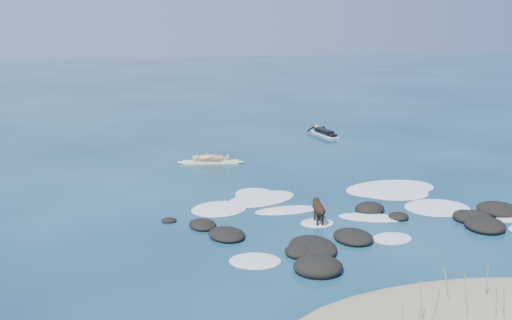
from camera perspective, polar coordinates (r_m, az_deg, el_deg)
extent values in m
plane|color=#0A2642|center=(20.34, 8.02, -4.80)|extent=(160.00, 160.00, 0.00)
cylinder|color=#909B4B|center=(12.82, 16.20, -13.68)|extent=(0.20, 0.08, 1.12)
cylinder|color=#909B4B|center=(14.42, 22.10, -11.28)|extent=(0.17, 0.19, 0.97)
cylinder|color=#909B4B|center=(13.50, 23.59, -13.21)|extent=(0.10, 0.12, 0.98)
cylinder|color=#909B4B|center=(13.46, 22.88, -13.35)|extent=(0.17, 0.10, 0.92)
cylinder|color=#909B4B|center=(12.51, 17.35, -14.65)|extent=(0.11, 0.16, 1.06)
cylinder|color=#909B4B|center=(14.00, 18.57, -11.89)|extent=(0.17, 0.19, 0.89)
cylinder|color=#909B4B|center=(13.20, 20.25, -12.97)|extent=(0.16, 0.09, 1.21)
ellipsoid|color=black|center=(16.38, 4.44, -9.13)|extent=(1.02, 1.02, 0.36)
ellipsoid|color=black|center=(15.40, 6.23, -10.58)|extent=(1.54, 1.42, 0.53)
ellipsoid|color=black|center=(21.37, 23.04, -4.58)|extent=(1.79, 1.79, 0.45)
ellipsoid|color=black|center=(19.66, 21.92, -6.06)|extent=(1.77, 1.83, 0.44)
ellipsoid|color=black|center=(20.24, 20.42, -5.38)|extent=(1.19, 1.31, 0.39)
ellipsoid|color=black|center=(19.09, -8.70, -5.99)|extent=(0.64, 0.60, 0.15)
ellipsoid|color=black|center=(20.25, 20.97, -5.41)|extent=(1.39, 1.31, 0.42)
ellipsoid|color=black|center=(20.16, 11.30, -4.79)|extent=(1.17, 1.06, 0.43)
ellipsoid|color=black|center=(17.60, 9.69, -7.60)|extent=(1.38, 1.53, 0.37)
ellipsoid|color=black|center=(19.71, 14.06, -5.52)|extent=(0.84, 0.84, 0.27)
ellipsoid|color=black|center=(16.71, 5.70, -8.69)|extent=(1.50, 1.87, 0.35)
ellipsoid|color=black|center=(18.48, -5.38, -6.46)|extent=(1.06, 1.21, 0.27)
ellipsoid|color=black|center=(17.60, -2.95, -7.45)|extent=(1.47, 1.59, 0.32)
ellipsoid|color=white|center=(20.10, -3.71, -4.90)|extent=(2.38, 2.16, 0.12)
ellipsoid|color=white|center=(23.00, 13.29, -2.79)|extent=(3.93, 2.58, 0.12)
ellipsoid|color=white|center=(19.59, 11.42, -5.67)|extent=(2.34, 1.64, 0.12)
ellipsoid|color=white|center=(21.13, 0.55, -3.91)|extent=(3.20, 2.50, 0.12)
ellipsoid|color=white|center=(21.49, 0.16, -3.59)|extent=(2.01, 2.37, 0.12)
ellipsoid|color=white|center=(15.95, -0.09, -10.07)|extent=(1.70, 1.49, 0.12)
ellipsoid|color=white|center=(19.94, 3.10, -5.04)|extent=(2.35, 0.89, 0.12)
ellipsoid|color=white|center=(22.49, 13.66, -3.20)|extent=(2.99, 2.49, 0.12)
ellipsoid|color=white|center=(21.17, 17.66, -4.56)|extent=(2.47, 2.12, 0.12)
ellipsoid|color=white|center=(17.95, 13.45, -7.64)|extent=(1.39, 1.15, 0.12)
ellipsoid|color=white|center=(18.82, 6.15, -6.29)|extent=(1.10, 0.90, 0.12)
cube|color=#FBF7C9|center=(26.36, -4.56, -0.21)|extent=(2.61, 1.04, 0.09)
ellipsoid|color=#FBF7C9|center=(26.34, -1.78, -0.19)|extent=(0.56, 0.39, 0.09)
ellipsoid|color=#FBF7C9|center=(26.45, -7.33, -0.24)|extent=(0.56, 0.39, 0.09)
imported|color=tan|center=(26.16, -4.60, 1.64)|extent=(0.51, 0.68, 1.66)
cube|color=silver|center=(32.76, 6.82, 2.57)|extent=(0.93, 2.48, 0.09)
ellipsoid|color=silver|center=(33.79, 5.80, 2.95)|extent=(0.37, 0.57, 0.09)
cube|color=black|center=(32.73, 6.83, 2.85)|extent=(0.67, 1.54, 0.24)
sphere|color=tan|center=(33.43, 6.10, 3.34)|extent=(0.29, 0.29, 0.25)
cylinder|color=black|center=(33.45, 5.50, 3.11)|extent=(0.57, 0.41, 0.27)
cylinder|color=black|center=(33.75, 6.41, 3.18)|extent=(0.61, 0.24, 0.27)
cube|color=black|center=(32.04, 7.56, 2.50)|extent=(0.47, 0.66, 0.15)
cylinder|color=black|center=(18.56, 6.30, -4.85)|extent=(0.40, 0.68, 0.31)
sphere|color=black|center=(18.82, 6.13, -4.57)|extent=(0.37, 0.37, 0.32)
sphere|color=black|center=(18.29, 6.48, -5.14)|extent=(0.33, 0.33, 0.29)
sphere|color=black|center=(18.96, 6.03, -4.08)|extent=(0.26, 0.26, 0.23)
cone|color=black|center=(19.10, 5.95, -4.00)|extent=(0.14, 0.16, 0.12)
cone|color=black|center=(18.91, 5.86, -3.82)|extent=(0.12, 0.09, 0.11)
cone|color=black|center=(18.94, 6.22, -3.81)|extent=(0.12, 0.09, 0.11)
cylinder|color=black|center=(18.86, 5.90, -5.60)|extent=(0.09, 0.09, 0.42)
cylinder|color=black|center=(18.89, 6.39, -5.58)|extent=(0.09, 0.09, 0.42)
cylinder|color=black|center=(18.45, 6.16, -6.06)|extent=(0.09, 0.09, 0.42)
cylinder|color=black|center=(18.48, 6.66, -6.03)|extent=(0.09, 0.09, 0.42)
cylinder|color=black|center=(18.14, 6.58, -5.12)|extent=(0.10, 0.31, 0.18)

